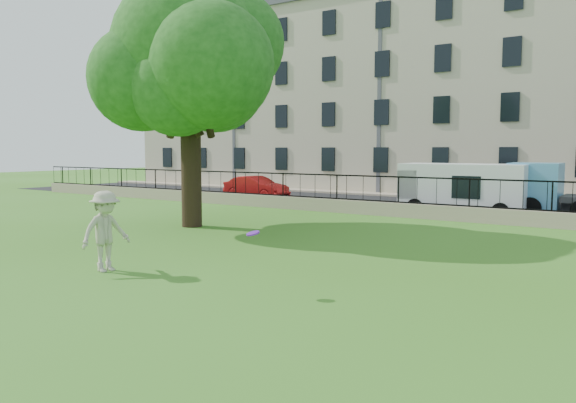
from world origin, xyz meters
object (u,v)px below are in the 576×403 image
Objects in this scene: red_sedan at (256,188)px; white_van at (463,189)px; tree at (188,56)px; man at (106,231)px; frisbee at (253,233)px.

red_sedan is 12.34m from white_van.
tree is 9.51m from man.
tree reaches higher than white_van.
tree is 12.94m from red_sedan.
white_van is (7.23, 9.51, -5.14)m from tree.
frisbee is 0.05× the size of white_van.
man is 4.10m from frisbee.
white_van is at bearing 52.76° from tree.
white_van is (3.27, 16.34, 0.17)m from man.
man is 16.67m from white_van.
tree is 2.39× the size of red_sedan.
red_sedan is at bearing 115.72° from tree.
white_van is at bearing -92.79° from red_sedan.
man is at bearing -174.28° from frisbee.
frisbee is 21.41m from red_sedan.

